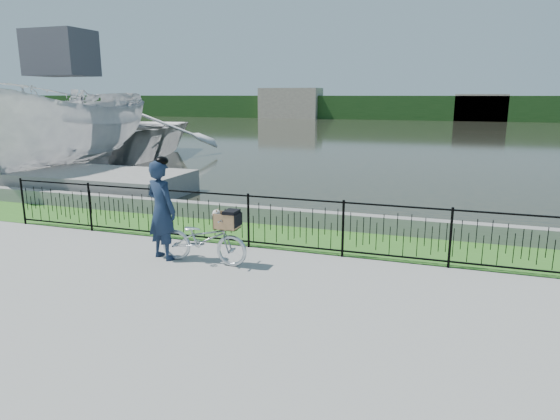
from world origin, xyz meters
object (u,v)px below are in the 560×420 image
(dock, at_px, (46,179))
(bicycle_rig, at_px, (204,239))
(cyclist, at_px, (161,209))
(boat_near, at_px, (68,128))
(boat_far, at_px, (104,134))

(dock, relative_size, bicycle_rig, 5.65)
(bicycle_rig, bearing_deg, cyclist, -179.26)
(boat_near, bearing_deg, cyclist, -40.27)
(boat_near, relative_size, boat_far, 0.72)
(boat_near, distance_m, boat_far, 5.50)
(bicycle_rig, xyz_separation_m, boat_near, (-9.23, 7.06, 1.44))
(bicycle_rig, distance_m, cyclist, 1.03)
(bicycle_rig, relative_size, cyclist, 0.88)
(dock, height_order, boat_far, boat_far)
(dock, relative_size, cyclist, 4.98)
(boat_far, bearing_deg, cyclist, -48.49)
(cyclist, distance_m, boat_far, 16.06)
(cyclist, bearing_deg, dock, 146.41)
(boat_near, bearing_deg, bicycle_rig, -37.39)
(boat_near, bearing_deg, boat_far, 114.90)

